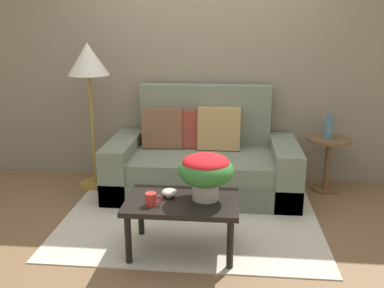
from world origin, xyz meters
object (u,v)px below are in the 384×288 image
object	(u,v)px
potted_plant	(206,170)
table_vase	(329,128)
snack_bowl	(169,192)
couch	(202,162)
coffee_table	(182,207)
side_table	(328,154)
floor_lamp	(89,69)
coffee_mug	(151,199)

from	to	relation	value
potted_plant	table_vase	distance (m)	1.78
snack_bowl	table_vase	distance (m)	1.98
couch	snack_bowl	xyz separation A→B (m)	(-0.17, -1.18, 0.14)
coffee_table	couch	bearing A→B (deg)	87.00
side_table	floor_lamp	xyz separation A→B (m)	(-2.47, -0.09, 0.87)
coffee_mug	table_vase	size ratio (longest dim) A/B	0.46
coffee_table	side_table	distance (m)	1.94
side_table	potted_plant	bearing A→B (deg)	-131.86
coffee_mug	snack_bowl	size ratio (longest dim) A/B	1.05
floor_lamp	snack_bowl	xyz separation A→B (m)	(1.00, -1.23, -0.80)
couch	potted_plant	distance (m)	1.25
potted_plant	side_table	bearing A→B (deg)	48.14
snack_bowl	potted_plant	bearing A→B (deg)	-3.05
potted_plant	couch	bearing A→B (deg)	95.37
side_table	coffee_mug	size ratio (longest dim) A/B	4.54
floor_lamp	snack_bowl	bearing A→B (deg)	-50.86
side_table	table_vase	xyz separation A→B (m)	(-0.02, 0.00, 0.29)
couch	floor_lamp	bearing A→B (deg)	177.61
coffee_mug	table_vase	bearing A→B (deg)	43.49
floor_lamp	potted_plant	world-z (taller)	floor_lamp
couch	side_table	xyz separation A→B (m)	(1.31, 0.14, 0.08)
coffee_table	floor_lamp	xyz separation A→B (m)	(-1.10, 1.27, 0.89)
snack_bowl	table_vase	size ratio (longest dim) A/B	0.44
snack_bowl	side_table	bearing A→B (deg)	41.81
potted_plant	coffee_mug	distance (m)	0.45
coffee_mug	table_vase	xyz separation A→B (m)	(1.56, 1.48, 0.21)
potted_plant	coffee_mug	bearing A→B (deg)	-159.04
floor_lamp	coffee_mug	bearing A→B (deg)	-57.37
side_table	snack_bowl	world-z (taller)	side_table
floor_lamp	coffee_mug	world-z (taller)	floor_lamp
potted_plant	snack_bowl	distance (m)	0.34
coffee_table	potted_plant	bearing A→B (deg)	10.62
coffee_table	side_table	xyz separation A→B (m)	(1.37, 1.37, 0.02)
couch	coffee_table	bearing A→B (deg)	-93.00
coffee_table	potted_plant	distance (m)	0.34
couch	coffee_mug	xyz separation A→B (m)	(-0.28, -1.34, 0.16)
side_table	coffee_mug	world-z (taller)	side_table
couch	potted_plant	bearing A→B (deg)	-84.63
snack_bowl	table_vase	xyz separation A→B (m)	(1.46, 1.32, 0.22)
floor_lamp	coffee_table	bearing A→B (deg)	-49.18
snack_bowl	table_vase	world-z (taller)	table_vase
side_table	potted_plant	xyz separation A→B (m)	(-1.19, -1.33, 0.26)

